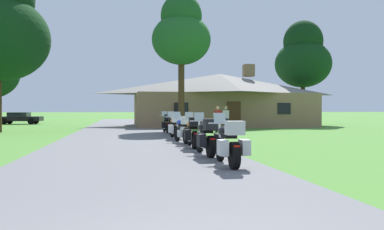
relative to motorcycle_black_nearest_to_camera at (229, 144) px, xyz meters
The scene contains 15 objects.
ground_plane 13.61m from the motorcycle_black_nearest_to_camera, 99.52° to the left, with size 500.00×500.00×0.00m, color #4C8433.
asphalt_driveway 11.64m from the motorcycle_black_nearest_to_camera, 101.15° to the left, with size 6.40×80.00×0.06m, color slate.
motorcycle_black_nearest_to_camera is the anchor object (origin of this frame).
motorcycle_black_second_in_row 2.21m from the motorcycle_black_nearest_to_camera, 91.93° to the left, with size 0.73×2.08×1.30m.
motorcycle_orange_third_in_row 4.76m from the motorcycle_black_nearest_to_camera, 90.39° to the left, with size 0.75×2.08×1.30m.
motorcycle_blue_fourth_in_row 6.93m from the motorcycle_black_nearest_to_camera, 90.63° to the left, with size 0.72×2.08×1.30m.
motorcycle_orange_fifth_in_row 9.32m from the motorcycle_black_nearest_to_camera, 90.50° to the left, with size 0.73×2.08×1.30m.
motorcycle_black_sixth_in_row 11.75m from the motorcycle_black_nearest_to_camera, 89.68° to the left, with size 0.66×2.08×1.30m.
motorcycle_green_farthest_in_row 14.14m from the motorcycle_black_nearest_to_camera, 89.73° to the left, with size 0.75×2.08×1.30m.
stone_lodge 25.41m from the motorcycle_black_nearest_to_camera, 76.26° to the left, with size 15.78×9.39×5.56m.
bystander_white_shirt_near_lodge 17.94m from the motorcycle_black_nearest_to_camera, 75.13° to the left, with size 0.38×0.48×1.69m.
bystander_red_shirt_beside_signpost 15.62m from the motorcycle_black_nearest_to_camera, 77.07° to the left, with size 0.49×0.37×1.67m.
tree_right_of_lodge 31.73m from the motorcycle_black_nearest_to_camera, 60.76° to the left, with size 5.55×5.55×10.35m.
tree_by_lodge_front 19.20m from the motorcycle_black_nearest_to_camera, 85.10° to the left, with size 4.17×4.17×9.64m.
parked_black_sedan_far_left 35.30m from the motorcycle_black_nearest_to_camera, 111.33° to the left, with size 4.29×2.09×1.20m.
Camera 1 is at (-0.31, -2.58, 1.43)m, focal length 36.44 mm.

